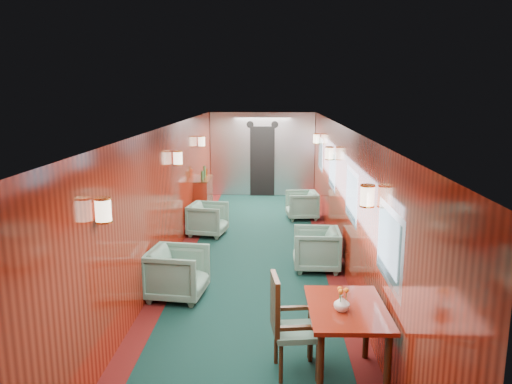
# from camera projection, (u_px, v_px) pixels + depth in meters

# --- Properties ---
(room) EXTENTS (12.00, 12.10, 2.40)m
(room) POSITION_uv_depth(u_px,v_px,m) (255.00, 172.00, 8.45)
(room) COLOR #0C2E27
(room) RESTS_ON ground
(bulkhead) EXTENTS (2.98, 0.17, 2.39)m
(bulkhead) POSITION_uv_depth(u_px,v_px,m) (262.00, 155.00, 14.33)
(bulkhead) COLOR silver
(bulkhead) RESTS_ON ground
(windows_right) EXTENTS (0.02, 8.60, 0.80)m
(windows_right) POSITION_uv_depth(u_px,v_px,m) (340.00, 181.00, 8.68)
(windows_right) COLOR #A5A6AC
(windows_right) RESTS_ON ground
(wall_sconces) EXTENTS (2.97, 7.97, 0.25)m
(wall_sconces) POSITION_uv_depth(u_px,v_px,m) (256.00, 158.00, 8.97)
(wall_sconces) COLOR beige
(wall_sconces) RESTS_ON ground
(dining_table) EXTENTS (0.81, 1.13, 0.84)m
(dining_table) POSITION_uv_depth(u_px,v_px,m) (347.00, 319.00, 5.07)
(dining_table) COLOR maroon
(dining_table) RESTS_ON ground
(side_chair) EXTENTS (0.55, 0.57, 1.10)m
(side_chair) POSITION_uv_depth(u_px,v_px,m) (287.00, 321.00, 5.27)
(side_chair) COLOR #224F45
(side_chair) RESTS_ON ground
(credenza) EXTENTS (0.34, 1.08, 1.24)m
(credenza) POSITION_uv_depth(u_px,v_px,m) (204.00, 198.00, 11.85)
(credenza) COLOR maroon
(credenza) RESTS_ON ground
(flower_vase) EXTENTS (0.19, 0.19, 0.17)m
(flower_vase) POSITION_uv_depth(u_px,v_px,m) (342.00, 303.00, 4.93)
(flower_vase) COLOR silver
(flower_vase) RESTS_ON dining_table
(armchair_left_near) EXTENTS (0.91, 0.89, 0.74)m
(armchair_left_near) POSITION_uv_depth(u_px,v_px,m) (177.00, 273.00, 7.28)
(armchair_left_near) COLOR #224F45
(armchair_left_near) RESTS_ON ground
(armchair_left_far) EXTENTS (0.87, 0.85, 0.68)m
(armchair_left_far) POSITION_uv_depth(u_px,v_px,m) (208.00, 219.00, 10.45)
(armchair_left_far) COLOR #224F45
(armchair_left_far) RESTS_ON ground
(armchair_right_near) EXTENTS (0.80, 0.77, 0.71)m
(armchair_right_near) POSITION_uv_depth(u_px,v_px,m) (316.00, 249.00, 8.44)
(armchair_right_near) COLOR #224F45
(armchair_right_near) RESTS_ON ground
(armchair_right_far) EXTENTS (0.79, 0.77, 0.66)m
(armchair_right_far) POSITION_uv_depth(u_px,v_px,m) (302.00, 205.00, 11.80)
(armchair_right_far) COLOR #224F45
(armchair_right_far) RESTS_ON ground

